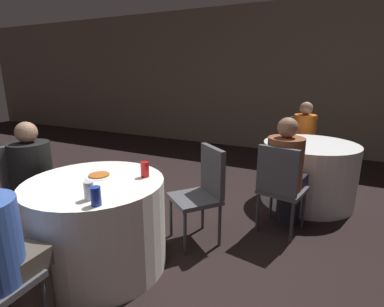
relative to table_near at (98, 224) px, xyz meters
name	(u,v)px	position (x,y,z in m)	size (l,w,h in m)	color
ground_plane	(90,273)	(0.01, -0.13, -0.36)	(16.00, 16.00, 0.00)	black
wall_back	(254,79)	(0.01, 4.47, 1.04)	(16.00, 0.06, 2.80)	#7A6B5B
table_near	(98,224)	(0.00, 0.00, 0.00)	(1.07, 1.07, 0.73)	white
table_far	(308,173)	(1.37, 2.08, 0.00)	(1.08, 1.08, 0.73)	white
chair_near_northeast	(204,186)	(0.60, 0.74, 0.17)	(0.56, 0.56, 0.89)	#47474C
chair_near_west	(28,182)	(-0.94, 0.10, 0.17)	(0.44, 0.44, 0.89)	#47474C
chair_far_south	(280,183)	(1.20, 1.14, 0.17)	(0.47, 0.47, 0.89)	#47474C
chair_far_north	(302,142)	(1.18, 3.01, 0.17)	(0.47, 0.48, 0.89)	#47474C
person_black_shirt	(37,181)	(-0.78, 0.08, 0.21)	(0.52, 0.38, 1.11)	#282828
person_floral_shirt	(286,173)	(1.23, 1.30, 0.21)	(0.38, 0.51, 1.14)	black
person_orange_shirt	(303,143)	(1.21, 2.85, 0.20)	(0.35, 0.49, 1.13)	#4C4238
pizza_plate_near	(99,175)	(-0.04, 0.10, 0.37)	(0.23, 0.23, 0.02)	white
soda_can_red	(145,169)	(0.29, 0.26, 0.43)	(0.07, 0.07, 0.12)	red
soda_can_blue	(96,196)	(0.33, -0.32, 0.43)	(0.07, 0.07, 0.12)	#1E38A5
soda_can_silver	(89,191)	(0.22, -0.27, 0.43)	(0.07, 0.07, 0.12)	silver
bottle_far	(286,132)	(1.07, 2.09, 0.47)	(0.09, 0.09, 0.21)	white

